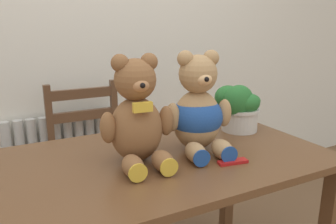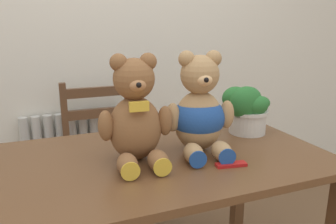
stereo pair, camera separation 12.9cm
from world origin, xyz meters
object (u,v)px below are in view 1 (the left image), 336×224
(chocolate_bar, at_px, (233,162))
(teddy_bear_right, at_px, (198,111))
(teddy_bear_left, at_px, (137,117))
(potted_plant, at_px, (239,105))
(wooden_chair_behind, at_px, (92,161))

(chocolate_bar, bearing_deg, teddy_bear_right, 102.29)
(teddy_bear_left, height_order, chocolate_bar, teddy_bear_left)
(potted_plant, height_order, chocolate_bar, potted_plant)
(teddy_bear_left, height_order, teddy_bear_right, teddy_bear_right)
(teddy_bear_left, xyz_separation_m, teddy_bear_right, (0.27, 0.00, -0.01))
(wooden_chair_behind, height_order, teddy_bear_left, teddy_bear_left)
(chocolate_bar, bearing_deg, potted_plant, 48.78)
(teddy_bear_left, distance_m, chocolate_bar, 0.40)
(wooden_chair_behind, xyz_separation_m, teddy_bear_left, (0.00, -0.76, 0.47))
(teddy_bear_right, distance_m, chocolate_bar, 0.25)
(potted_plant, xyz_separation_m, chocolate_bar, (-0.28, -0.32, -0.12))
(potted_plant, bearing_deg, wooden_chair_behind, 133.20)
(teddy_bear_left, bearing_deg, teddy_bear_right, -174.33)
(wooden_chair_behind, relative_size, potted_plant, 4.00)
(wooden_chair_behind, bearing_deg, teddy_bear_right, 109.70)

